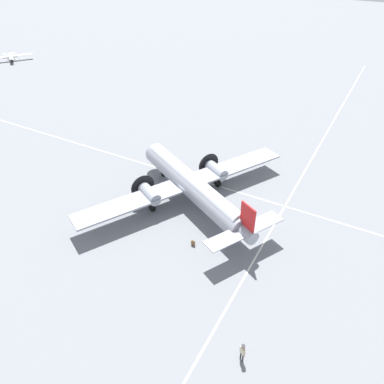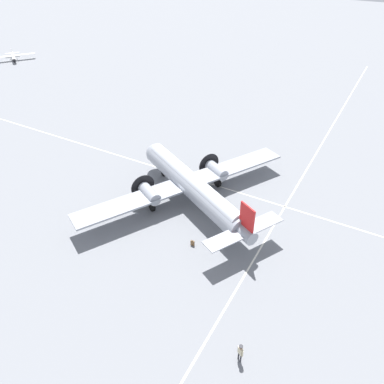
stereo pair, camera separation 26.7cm
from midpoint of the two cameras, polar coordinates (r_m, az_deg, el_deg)
ground_plane at (r=40.03m, az=0.19°, el=-1.75°), size 300.00×300.00×0.00m
apron_line_eastwest at (r=43.15m, az=2.99°, el=1.28°), size 120.00×0.16×0.01m
apron_line_northsouth at (r=37.50m, az=12.15°, el=-5.72°), size 0.16×120.00×0.01m
airliner_main at (r=38.89m, az=-0.08°, el=1.30°), size 18.35×22.86×5.32m
crew_foreground at (r=27.36m, az=7.68°, el=-22.92°), size 0.50×0.37×1.65m
suitcase_near_door at (r=34.93m, az=0.30°, el=-7.80°), size 0.36×0.14×0.59m
light_aircraft_distant at (r=95.83m, az=-25.51°, el=18.09°), size 6.83×8.02×1.81m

